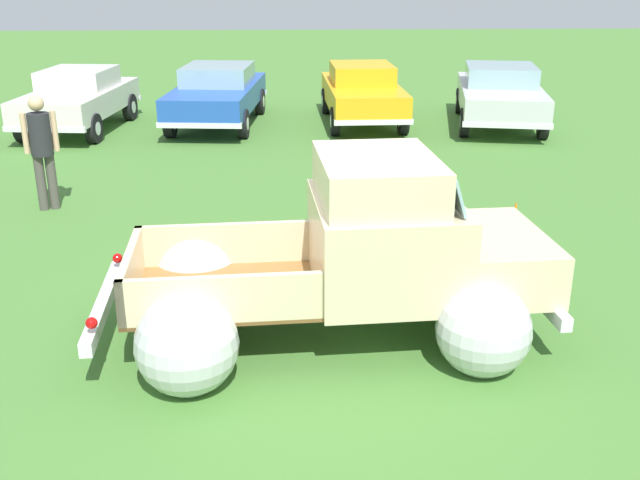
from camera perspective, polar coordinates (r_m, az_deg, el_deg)
ground_plane at (r=7.86m, az=0.18°, el=-7.26°), size 80.00×80.00×0.00m
vintage_pickup_truck at (r=7.59m, az=3.10°, el=-2.04°), size 4.73×2.99×1.96m
show_car_0 at (r=18.42m, az=-18.37°, el=10.54°), size 2.21×4.29×1.43m
show_car_1 at (r=18.33m, az=-8.01°, el=11.34°), size 2.30×4.75×1.43m
show_car_2 at (r=18.39m, az=3.32°, el=11.51°), size 1.86×4.35×1.43m
show_car_3 at (r=18.65m, az=13.87°, el=11.11°), size 2.75×4.84×1.43m
spectator_0 at (r=12.31m, az=-20.94°, el=6.95°), size 0.53×0.44×1.82m
lane_cone_0 at (r=10.54m, az=14.94°, el=1.28°), size 0.36×0.36×0.63m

